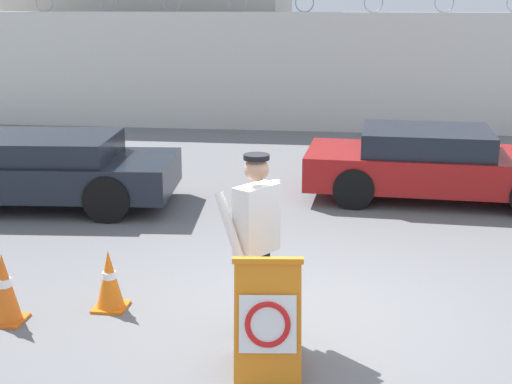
% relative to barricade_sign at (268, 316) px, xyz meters
% --- Properties ---
extents(ground_plane, '(90.00, 90.00, 0.00)m').
position_rel_barricade_sign_xyz_m(ground_plane, '(0.34, 1.21, -0.53)').
color(ground_plane, slate).
extents(perimeter_wall, '(36.00, 0.30, 3.41)m').
position_rel_barricade_sign_xyz_m(perimeter_wall, '(0.34, 12.36, 0.96)').
color(perimeter_wall, silver).
rests_on(perimeter_wall, ground_plane).
extents(building_block, '(7.73, 5.63, 5.68)m').
position_rel_barricade_sign_xyz_m(building_block, '(-5.21, 16.48, 2.31)').
color(building_block, '#B2ADA3').
rests_on(building_block, ground_plane).
extents(barricade_sign, '(0.66, 0.75, 1.07)m').
position_rel_barricade_sign_xyz_m(barricade_sign, '(0.00, 0.00, 0.00)').
color(barricade_sign, orange).
rests_on(barricade_sign, ground_plane).
extents(security_guard, '(0.63, 0.58, 1.84)m').
position_rel_barricade_sign_xyz_m(security_guard, '(-0.19, 0.70, 0.51)').
color(security_guard, black).
rests_on(security_guard, ground_plane).
extents(traffic_cone_near, '(0.36, 0.36, 0.75)m').
position_rel_barricade_sign_xyz_m(traffic_cone_near, '(-2.79, 0.66, -0.16)').
color(traffic_cone_near, orange).
rests_on(traffic_cone_near, ground_plane).
extents(traffic_cone_mid, '(0.35, 0.35, 0.66)m').
position_rel_barricade_sign_xyz_m(traffic_cone_mid, '(-1.83, 1.12, -0.20)').
color(traffic_cone_mid, orange).
rests_on(traffic_cone_mid, ground_plane).
extents(parked_car_front_coupe, '(4.65, 2.22, 1.15)m').
position_rel_barricade_sign_xyz_m(parked_car_front_coupe, '(-4.30, 4.88, 0.07)').
color(parked_car_front_coupe, black).
rests_on(parked_car_front_coupe, ground_plane).
extents(parked_car_rear_sedan, '(4.43, 2.10, 1.18)m').
position_rel_barricade_sign_xyz_m(parked_car_rear_sedan, '(2.13, 6.11, 0.08)').
color(parked_car_rear_sedan, black).
rests_on(parked_car_rear_sedan, ground_plane).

